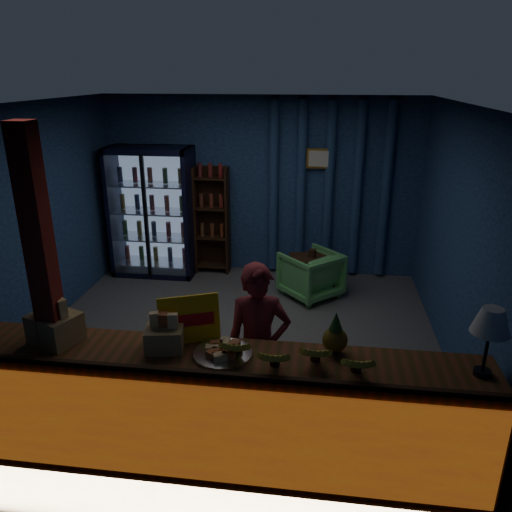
{
  "coord_description": "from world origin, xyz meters",
  "views": [
    {
      "loc": [
        0.91,
        -4.99,
        2.89
      ],
      "look_at": [
        0.26,
        -0.2,
        1.1
      ],
      "focal_mm": 35.0,
      "sensor_mm": 36.0,
      "label": 1
    }
  ],
  "objects": [
    {
      "name": "snack_box_centre",
      "position": [
        -0.19,
        -1.86,
        1.05
      ],
      "size": [
        0.31,
        0.27,
        0.29
      ],
      "color": "tan",
      "rests_on": "counter"
    },
    {
      "name": "counter",
      "position": [
        0.0,
        -1.91,
        0.48
      ],
      "size": [
        4.4,
        0.57,
        0.99
      ],
      "color": "brown",
      "rests_on": "ground"
    },
    {
      "name": "curtain_folds",
      "position": [
        1.0,
        2.14,
        1.3
      ],
      "size": [
        1.74,
        0.14,
        2.5
      ],
      "color": "navy",
      "rests_on": "room_walls"
    },
    {
      "name": "room_walls",
      "position": [
        0.0,
        0.0,
        1.57
      ],
      "size": [
        4.6,
        4.6,
        4.6
      ],
      "color": "navy",
      "rests_on": "ground"
    },
    {
      "name": "green_chair",
      "position": [
        0.81,
        1.3,
        0.32
      ],
      "size": [
        0.97,
        0.97,
        0.63
      ],
      "primitive_type": "imported",
      "rotation": [
        0.0,
        0.0,
        3.89
      ],
      "color": "#5EBD63",
      "rests_on": "ground"
    },
    {
      "name": "table_lamp",
      "position": [
        2.05,
        -1.9,
        1.34
      ],
      "size": [
        0.26,
        0.26,
        0.5
      ],
      "color": "black",
      "rests_on": "counter"
    },
    {
      "name": "support_post",
      "position": [
        -1.05,
        -1.9,
        1.3
      ],
      "size": [
        0.16,
        0.16,
        2.6
      ],
      "primitive_type": "cube",
      "color": "maroon",
      "rests_on": "ground"
    },
    {
      "name": "side_table",
      "position": [
        0.82,
        1.42,
        0.27
      ],
      "size": [
        0.65,
        0.53,
        0.63
      ],
      "color": "#331810",
      "rests_on": "ground"
    },
    {
      "name": "shopkeeper",
      "position": [
        0.44,
        -1.39,
        0.74
      ],
      "size": [
        0.59,
        0.44,
        1.47
      ],
      "primitive_type": "imported",
      "rotation": [
        0.0,
        0.0,
        0.17
      ],
      "color": "maroon",
      "rests_on": "ground"
    },
    {
      "name": "banana_bunches",
      "position": [
        0.78,
        -1.95,
        1.04
      ],
      "size": [
        1.1,
        0.31,
        0.18
      ],
      "color": "gold",
      "rests_on": "counter"
    },
    {
      "name": "yellow_sign",
      "position": [
        -0.04,
        -1.72,
        1.13
      ],
      "size": [
        0.46,
        0.26,
        0.37
      ],
      "color": "yellow",
      "rests_on": "counter"
    },
    {
      "name": "framed_picture",
      "position": [
        0.85,
        2.1,
        1.75
      ],
      "size": [
        0.36,
        0.04,
        0.28
      ],
      "color": "gold",
      "rests_on": "room_walls"
    },
    {
      "name": "snack_box_left",
      "position": [
        -1.06,
        -1.85,
        1.08
      ],
      "size": [
        0.43,
        0.39,
        0.37
      ],
      "color": "tan",
      "rests_on": "counter"
    },
    {
      "name": "pastry_tray",
      "position": [
        0.25,
        -1.89,
        0.97
      ],
      "size": [
        0.44,
        0.44,
        0.07
      ],
      "color": "silver",
      "rests_on": "counter"
    },
    {
      "name": "beverage_cooler",
      "position": [
        -1.55,
        1.92,
        0.93
      ],
      "size": [
        1.2,
        0.62,
        1.9
      ],
      "color": "black",
      "rests_on": "ground"
    },
    {
      "name": "pineapple",
      "position": [
        1.05,
        -1.74,
        1.08
      ],
      "size": [
        0.19,
        0.19,
        0.32
      ],
      "color": "brown",
      "rests_on": "counter"
    },
    {
      "name": "ground",
      "position": [
        0.0,
        0.0,
        0.0
      ],
      "size": [
        4.6,
        4.6,
        0.0
      ],
      "primitive_type": "plane",
      "color": "#515154",
      "rests_on": "ground"
    },
    {
      "name": "bottle_shelf",
      "position": [
        -0.7,
        2.06,
        0.79
      ],
      "size": [
        0.5,
        0.28,
        1.6
      ],
      "color": "#331810",
      "rests_on": "ground"
    }
  ]
}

